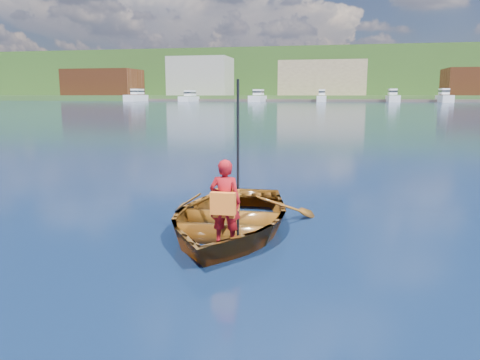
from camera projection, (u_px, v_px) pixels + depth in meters
The scene contains 8 objects.
ground at pixel (302, 220), 8.07m from camera, with size 600.00×600.00×0.00m.
rowboat at pixel (229, 217), 7.35m from camera, with size 2.70×3.76×0.77m.
child_paddler at pixel (225, 202), 6.37m from camera, with size 0.43×0.34×2.24m.
shoreline at pixel (337, 78), 234.25m from camera, with size 400.00×140.00×22.00m.
dock at pixel (356, 101), 149.33m from camera, with size 160.02×11.03×0.80m.
waterfront_buildings at pixel (314, 79), 167.23m from camera, with size 202.00×16.00×14.00m.
marina_yachts at pixel (332, 97), 146.16m from camera, with size 143.67×13.87×4.43m.
hillside_trees at pixel (372, 62), 231.52m from camera, with size 284.30×84.88×23.74m.
Camera 1 is at (0.52, -7.88, 2.13)m, focal length 35.00 mm.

